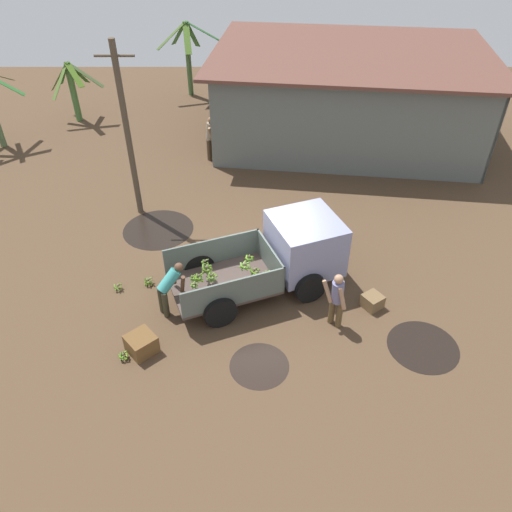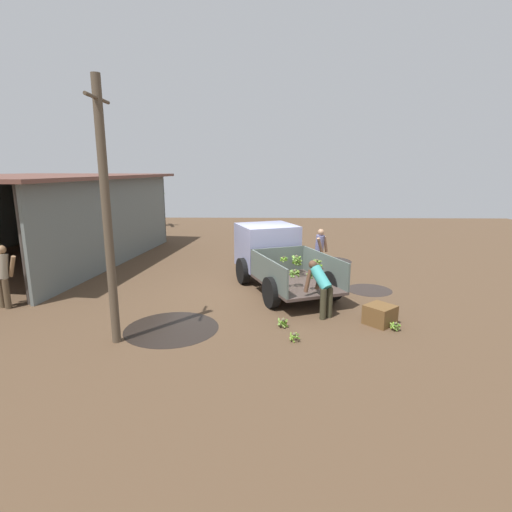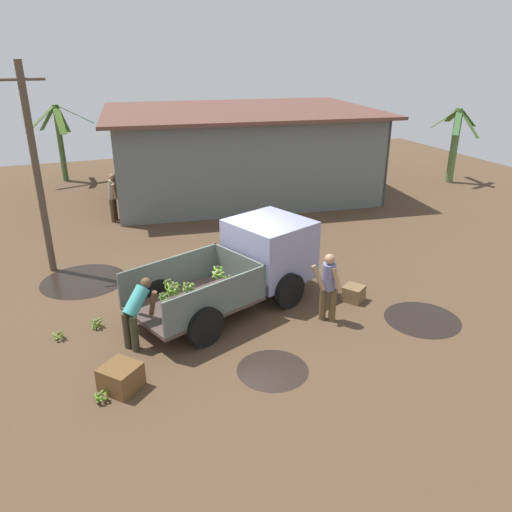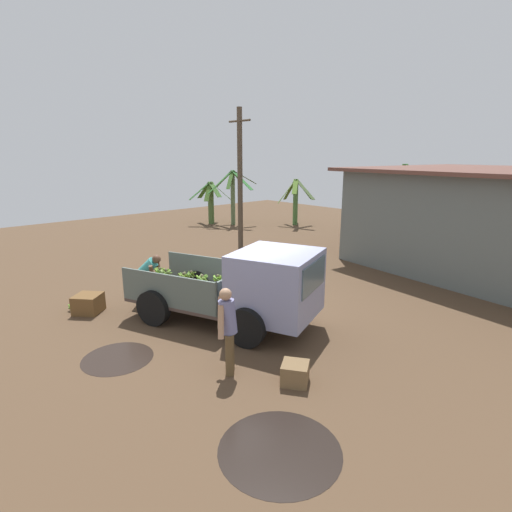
# 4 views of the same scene
# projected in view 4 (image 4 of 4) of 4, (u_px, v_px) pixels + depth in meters

# --- Properties ---
(ground) EXTENTS (36.00, 36.00, 0.00)m
(ground) POSITION_uv_depth(u_px,v_px,m) (246.00, 317.00, 9.75)
(ground) COLOR #503B28
(mud_patch_0) EXTENTS (1.37, 1.37, 0.01)m
(mud_patch_0) POSITION_uv_depth(u_px,v_px,m) (118.00, 358.00, 7.79)
(mud_patch_0) COLOR black
(mud_patch_0) RESTS_ON ground
(mud_patch_1) EXTENTS (1.68, 1.68, 0.01)m
(mud_patch_1) POSITION_uv_depth(u_px,v_px,m) (280.00, 450.00, 5.38)
(mud_patch_1) COLOR black
(mud_patch_1) RESTS_ON ground
(mud_patch_2) EXTENTS (2.19, 2.19, 0.01)m
(mud_patch_2) POSITION_uv_depth(u_px,v_px,m) (232.00, 271.00, 13.54)
(mud_patch_2) COLOR black
(mud_patch_2) RESTS_ON ground
(cargo_truck) EXTENTS (4.79, 3.27, 1.84)m
(cargo_truck) POSITION_uv_depth(u_px,v_px,m) (259.00, 287.00, 8.91)
(cargo_truck) COLOR #483933
(cargo_truck) RESTS_ON ground
(utility_pole) EXTENTS (1.09, 0.18, 5.40)m
(utility_pole) POSITION_uv_depth(u_px,v_px,m) (240.00, 186.00, 14.04)
(utility_pole) COLOR brown
(utility_pole) RESTS_ON ground
(banana_palm_0) EXTENTS (2.17, 2.24, 2.36)m
(banana_palm_0) POSITION_uv_depth(u_px,v_px,m) (211.00, 201.00, 22.47)
(banana_palm_0) COLOR #496934
(banana_palm_0) RESTS_ON ground
(banana_palm_2) EXTENTS (2.64, 2.67, 3.00)m
(banana_palm_2) POSITION_uv_depth(u_px,v_px,m) (233.00, 195.00, 22.04)
(banana_palm_2) COLOR #556D45
(banana_palm_2) RESTS_ON ground
(banana_palm_3) EXTENTS (2.29, 2.09, 2.53)m
(banana_palm_3) POSITION_uv_depth(u_px,v_px,m) (296.00, 200.00, 22.10)
(banana_palm_3) COLOR #48763A
(banana_palm_3) RESTS_ON ground
(banana_palm_4) EXTENTS (2.87, 2.14, 3.37)m
(banana_palm_4) POSITION_uv_depth(u_px,v_px,m) (403.00, 194.00, 20.67)
(banana_palm_4) COLOR #496D3A
(banana_palm_4) RESTS_ON ground
(person_foreground_visitor) EXTENTS (0.62, 0.56, 1.61)m
(person_foreground_visitor) POSITION_uv_depth(u_px,v_px,m) (228.00, 327.00, 7.09)
(person_foreground_visitor) COLOR brown
(person_foreground_visitor) RESTS_ON ground
(person_worker_loading) EXTENTS (0.79, 0.76, 1.38)m
(person_worker_loading) POSITION_uv_depth(u_px,v_px,m) (146.00, 276.00, 10.36)
(person_worker_loading) COLOR #383524
(person_worker_loading) RESTS_ON ground
(person_bystander_near_shed) EXTENTS (0.49, 0.68, 1.69)m
(person_bystander_near_shed) POSITION_uv_depth(u_px,v_px,m) (349.00, 232.00, 15.42)
(person_bystander_near_shed) COLOR #4E3D2B
(person_bystander_near_shed) RESTS_ON ground
(banana_bunch_on_ground_0) EXTENTS (0.26, 0.26, 0.22)m
(banana_bunch_on_ground_0) POSITION_uv_depth(u_px,v_px,m) (166.00, 285.00, 11.71)
(banana_bunch_on_ground_0) COLOR brown
(banana_bunch_on_ground_0) RESTS_ON ground
(banana_bunch_on_ground_1) EXTENTS (0.25, 0.25, 0.20)m
(banana_bunch_on_ground_1) POSITION_uv_depth(u_px,v_px,m) (73.00, 306.00, 10.13)
(banana_bunch_on_ground_1) COLOR brown
(banana_bunch_on_ground_1) RESTS_ON ground
(banana_bunch_on_ground_2) EXTENTS (0.24, 0.23, 0.20)m
(banana_bunch_on_ground_2) POSITION_uv_depth(u_px,v_px,m) (147.00, 281.00, 12.13)
(banana_bunch_on_ground_2) COLOR brown
(banana_bunch_on_ground_2) RESTS_ON ground
(wooden_crate_0) EXTENTS (0.86, 0.86, 0.47)m
(wooden_crate_0) POSITION_uv_depth(u_px,v_px,m) (88.00, 304.00, 9.99)
(wooden_crate_0) COLOR brown
(wooden_crate_0) RESTS_ON ground
(wooden_crate_1) EXTENTS (0.63, 0.63, 0.37)m
(wooden_crate_1) POSITION_uv_depth(u_px,v_px,m) (295.00, 373.00, 6.92)
(wooden_crate_1) COLOR brown
(wooden_crate_1) RESTS_ON ground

